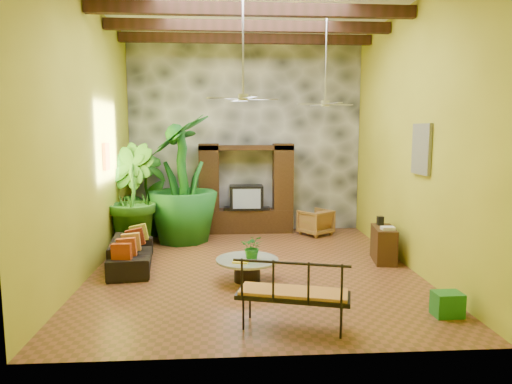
{
  "coord_description": "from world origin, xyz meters",
  "views": [
    {
      "loc": [
        -0.5,
        -8.52,
        2.62
      ],
      "look_at": [
        0.06,
        0.2,
        1.45
      ],
      "focal_mm": 32.0,
      "sensor_mm": 36.0,
      "label": 1
    }
  ],
  "objects": [
    {
      "name": "coffee_table",
      "position": [
        -0.15,
        -0.78,
        0.26
      ],
      "size": [
        1.1,
        1.1,
        0.4
      ],
      "rotation": [
        0.0,
        0.0,
        0.33
      ],
      "color": "black",
      "rests_on": "ground"
    },
    {
      "name": "right_wall",
      "position": [
        3.0,
        0.0,
        2.5
      ],
      "size": [
        0.02,
        7.0,
        5.0
      ],
      "primitive_type": "cube",
      "color": "#AAA426",
      "rests_on": "ground"
    },
    {
      "name": "ground",
      "position": [
        0.0,
        0.0,
        0.0
      ],
      "size": [
        7.0,
        7.0,
        0.0
      ],
      "primitive_type": "plane",
      "color": "brown",
      "rests_on": "ground"
    },
    {
      "name": "back_wall",
      "position": [
        0.0,
        3.5,
        2.5
      ],
      "size": [
        6.0,
        0.02,
        5.0
      ],
      "primitive_type": "cube",
      "color": "#AAA426",
      "rests_on": "ground"
    },
    {
      "name": "stone_accent_wall",
      "position": [
        0.0,
        3.44,
        2.5
      ],
      "size": [
        5.98,
        0.1,
        4.98
      ],
      "primitive_type": "cube",
      "color": "#35393D",
      "rests_on": "ground"
    },
    {
      "name": "tall_plant_a",
      "position": [
        -2.48,
        2.79,
        1.15
      ],
      "size": [
        1.37,
        1.47,
        2.31
      ],
      "primitive_type": "imported",
      "rotation": [
        0.0,
        0.0,
        0.96
      ],
      "color": "#226B1C",
      "rests_on": "ground"
    },
    {
      "name": "side_console",
      "position": [
        2.65,
        0.27,
        0.35
      ],
      "size": [
        0.52,
        0.92,
        0.7
      ],
      "primitive_type": "cube",
      "rotation": [
        0.0,
        0.0,
        -0.15
      ],
      "color": "black",
      "rests_on": "ground"
    },
    {
      "name": "centerpiece_plant",
      "position": [
        -0.06,
        -0.81,
        0.62
      ],
      "size": [
        0.44,
        0.4,
        0.43
      ],
      "primitive_type": "imported",
      "rotation": [
        0.0,
        0.0,
        -0.17
      ],
      "color": "#1C6C23",
      "rests_on": "coffee_table"
    },
    {
      "name": "sofa",
      "position": [
        -2.35,
        0.17,
        0.28
      ],
      "size": [
        0.98,
        1.99,
        0.56
      ],
      "primitive_type": "imported",
      "rotation": [
        0.0,
        0.0,
        1.69
      ],
      "color": "black",
      "rests_on": "ground"
    },
    {
      "name": "wicker_armchair",
      "position": [
        1.74,
        2.71,
        0.33
      ],
      "size": [
        0.99,
        0.99,
        0.65
      ],
      "primitive_type": "imported",
      "rotation": [
        0.0,
        0.0,
        3.75
      ],
      "color": "brown",
      "rests_on": "ground"
    },
    {
      "name": "left_wall",
      "position": [
        -3.0,
        0.0,
        2.5
      ],
      "size": [
        0.02,
        7.0,
        5.0
      ],
      "primitive_type": "cube",
      "color": "#AAA426",
      "rests_on": "ground"
    },
    {
      "name": "iron_bench",
      "position": [
        0.37,
        -2.82,
        0.54
      ],
      "size": [
        1.57,
        0.93,
        0.57
      ],
      "rotation": [
        0.0,
        0.0,
        -0.27
      ],
      "color": "black",
      "rests_on": "ground"
    },
    {
      "name": "entertainment_center",
      "position": [
        0.0,
        3.14,
        0.97
      ],
      "size": [
        2.4,
        0.55,
        2.3
      ],
      "color": "black",
      "rests_on": "ground"
    },
    {
      "name": "tall_plant_b",
      "position": [
        -2.65,
        1.64,
        1.18
      ],
      "size": [
        1.58,
        1.66,
        2.36
      ],
      "primitive_type": "imported",
      "rotation": [
        0.0,
        0.0,
        2.14
      ],
      "color": "#28661A",
      "rests_on": "ground"
    },
    {
      "name": "ceiling_fan_front",
      "position": [
        -0.2,
        -0.4,
        3.4
      ],
      "size": [
        1.28,
        1.28,
        1.86
      ],
      "color": "#A3A4A8",
      "rests_on": "ceiling"
    },
    {
      "name": "wall_art_mask",
      "position": [
        -2.96,
        1.0,
        2.1
      ],
      "size": [
        0.06,
        0.32,
        0.55
      ],
      "primitive_type": "cube",
      "color": "#F4AD1C",
      "rests_on": "left_wall"
    },
    {
      "name": "ceiling_fan_back",
      "position": [
        1.6,
        1.2,
        3.4
      ],
      "size": [
        1.28,
        1.28,
        1.86
      ],
      "color": "#A3A4A8",
      "rests_on": "ceiling"
    },
    {
      "name": "green_bin",
      "position": [
        2.62,
        -2.49,
        0.17
      ],
      "size": [
        0.4,
        0.3,
        0.35
      ],
      "primitive_type": "cube",
      "rotation": [
        0.0,
        0.0,
        0.02
      ],
      "color": "#1C692C",
      "rests_on": "ground"
    },
    {
      "name": "wall_art_painting",
      "position": [
        2.96,
        -0.6,
        2.3
      ],
      "size": [
        0.06,
        0.7,
        0.9
      ],
      "primitive_type": "cube",
      "color": "teal",
      "rests_on": "right_wall"
    },
    {
      "name": "tall_plant_c",
      "position": [
        -1.55,
        2.23,
        1.49
      ],
      "size": [
        1.78,
        1.78,
        2.99
      ],
      "primitive_type": "imported",
      "rotation": [
        0.0,
        0.0,
        4.65
      ],
      "color": "#1A641F",
      "rests_on": "ground"
    },
    {
      "name": "ceiling_beams",
      "position": [
        0.0,
        0.0,
        4.78
      ],
      "size": [
        5.95,
        5.36,
        0.22
      ],
      "color": "black",
      "rests_on": "ceiling"
    },
    {
      "name": "yellow_tray",
      "position": [
        -0.28,
        -0.99,
        0.41
      ],
      "size": [
        0.3,
        0.25,
        0.03
      ],
      "primitive_type": "cube",
      "rotation": [
        0.0,
        0.0,
        -0.26
      ],
      "color": "yellow",
      "rests_on": "coffee_table"
    }
  ]
}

